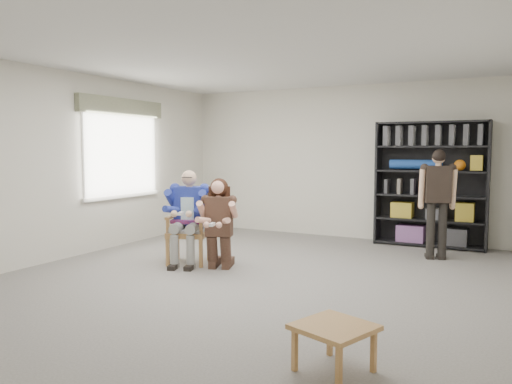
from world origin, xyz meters
The scene contains 9 objects.
room_shell centered at (0.00, 0.00, 1.40)m, with size 6.00×7.00×2.80m, color silver, non-canonical shape.
floor centered at (0.00, 0.00, 0.00)m, with size 6.00×7.00×0.01m, color slate.
window_left centered at (-2.95, 1.00, 1.63)m, with size 0.16×2.00×1.75m, color white, non-canonical shape.
armchair centered at (-1.17, 0.37, 0.52)m, with size 0.60×0.58×1.04m, color #A57E43, non-canonical shape.
seated_man centered at (-1.17, 0.37, 0.68)m, with size 0.58×0.81×1.35m, color navy, non-canonical shape.
kneeling_woman centered at (-0.59, 0.25, 0.62)m, with size 0.52×0.83×1.24m, color #3E221B, non-canonical shape.
bookshelf centered at (1.70, 3.28, 1.05)m, with size 1.80×0.38×2.10m, color black, non-canonical shape.
standing_man centered at (1.95, 2.29, 0.82)m, with size 0.50×0.28×1.64m, color black, non-canonical shape.
side_table centered at (1.82, -2.03, 0.18)m, with size 0.51×0.51×0.35m, color #A57E43, non-canonical shape.
Camera 1 is at (2.95, -5.45, 1.63)m, focal length 35.00 mm.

